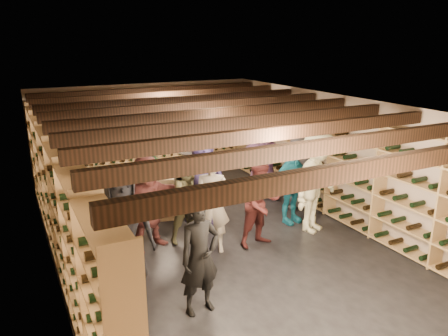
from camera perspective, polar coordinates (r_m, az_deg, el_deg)
The scene contains 23 objects.
ground at distance 7.98m, azimuth -0.89°, elevation -9.08°, with size 8.00×8.00×0.00m, color black.
walls at distance 7.54m, azimuth -0.93°, elevation -0.84°, with size 5.52×8.02×2.40m.
ceiling at distance 7.27m, azimuth -0.97°, elevation 8.22°, with size 5.50×8.00×0.01m, color beige.
ceiling_joists at distance 7.29m, azimuth -0.97°, elevation 7.13°, with size 5.40×7.12×0.18m.
wine_rack_left at distance 6.91m, azimuth -20.49°, elevation -4.69°, with size 0.32×7.50×2.15m.
wine_rack_right at distance 8.96m, azimuth 14.00°, elevation 0.67°, with size 0.32×7.50×2.15m.
wine_rack_back at distance 11.02m, azimuth -9.75°, elevation 3.90°, with size 4.70×0.30×2.15m.
crate_stack_left at distance 8.72m, azimuth -8.14°, elevation -3.92°, with size 0.56×0.44×0.85m.
crate_stack_right at distance 8.96m, azimuth -5.24°, elevation -4.99°, with size 0.57×0.46×0.34m.
crate_loose at distance 9.04m, azimuth -4.45°, elevation -5.36°, with size 0.50×0.33×0.17m, color tan.
person_0 at distance 6.28m, azimuth -13.16°, elevation -7.88°, with size 0.89×0.58×1.81m, color black.
person_1 at distance 5.69m, azimuth -3.20°, elevation -11.56°, with size 0.57×0.37×1.55m, color black.
person_2 at distance 7.60m, azimuth -4.46°, elevation -4.08°, with size 0.76×0.59×1.56m, color brown.
person_3 at distance 8.09m, azimuth 11.96°, elevation -1.82°, with size 1.23×0.71×1.90m, color beige.
person_4 at distance 8.44m, azimuth 8.77°, elevation -2.15°, with size 0.91×0.38×1.55m, color #166C85.
person_5 at distance 7.45m, azimuth -9.95°, elevation -4.41°, with size 1.52×0.48×1.64m, color brown.
person_6 at distance 8.08m, azimuth -2.82°, elevation -1.80°, with size 0.89×0.58×1.82m, color #29224C.
person_7 at distance 7.21m, azimuth -1.54°, elevation -4.79°, with size 0.61×0.40×1.66m, color gray.
person_8 at distance 7.46m, azimuth 4.87°, elevation -4.67°, with size 0.74×0.58×1.52m, color #471C1B.
person_9 at distance 8.83m, azimuth -4.29°, elevation -1.33°, with size 0.96×0.55×1.49m, color #B6B1A7.
person_10 at distance 8.55m, azimuth -9.34°, elevation -1.87°, with size 0.92×0.38×1.56m, color #27502B.
person_11 at distance 9.53m, azimuth 5.16°, elevation 1.14°, with size 1.72×0.55×1.85m, color #895B90.
person_12 at distance 9.21m, azimuth 9.66°, elevation -0.36°, with size 0.79×0.51×1.61m, color #36363B.
Camera 1 is at (-3.16, -6.46, 3.47)m, focal length 35.00 mm.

